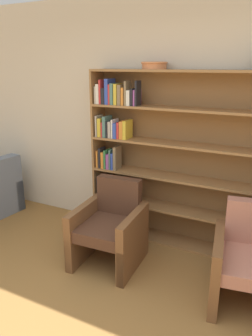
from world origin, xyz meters
TOP-DOWN VIEW (x-y plane):
  - wall_back at (0.00, 2.35)m, footprint 12.00×0.06m
  - bookshelf at (0.04, 2.18)m, footprint 2.48×0.30m
  - bowl_copper at (-0.24, 2.16)m, footprint 0.28×0.28m
  - armchair_leather at (-0.41, 1.49)m, footprint 0.68×0.71m
  - armchair_cushioned at (0.97, 1.49)m, footprint 0.74×0.77m

SIDE VIEW (x-z plane):
  - armchair_leather at x=-0.41m, z-range -0.04..0.82m
  - armchair_cushioned at x=0.97m, z-range -0.04..0.82m
  - bookshelf at x=0.04m, z-range -0.01..1.94m
  - wall_back at x=0.00m, z-range 0.00..2.75m
  - bowl_copper at x=-0.24m, z-range 1.96..2.04m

